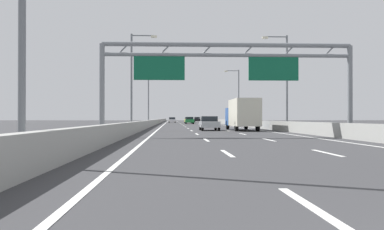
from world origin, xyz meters
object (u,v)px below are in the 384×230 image
at_px(black_car, 197,120).
at_px(sign_gantry, 225,65).
at_px(green_car, 190,120).
at_px(silver_car, 209,123).
at_px(streetlamp_right_far, 237,94).
at_px(box_truck, 242,114).
at_px(red_car, 205,120).
at_px(streetlamp_left_far, 150,94).
at_px(streetlamp_left_mid, 134,76).
at_px(yellow_car, 188,120).
at_px(streetlamp_right_mid, 285,76).
at_px(white_car, 172,120).

bearing_deg(black_car, sign_gantry, -92.28).
bearing_deg(green_car, silver_car, -90.00).
bearing_deg(streetlamp_right_far, box_truck, -97.88).
relative_size(green_car, red_car, 0.93).
distance_m(black_car, red_car, 29.89).
relative_size(streetlamp_left_far, streetlamp_right_far, 1.00).
xyz_separation_m(streetlamp_left_mid, box_truck, (10.88, 1.04, -3.71)).
bearing_deg(yellow_car, box_truck, -86.88).
xyz_separation_m(sign_gantry, streetlamp_left_mid, (-7.30, 13.26, 0.56)).
bearing_deg(black_car, streetlamp_right_mid, -87.28).
bearing_deg(box_truck, silver_car, 177.48).
relative_size(black_car, box_truck, 0.48).
distance_m(green_car, box_truck, 47.45).
height_order(sign_gantry, silver_car, sign_gantry).
height_order(streetlamp_right_far, silver_car, streetlamp_right_far).
distance_m(yellow_car, green_car, 11.29).
bearing_deg(streetlamp_left_far, streetlamp_right_far, 0.00).
distance_m(streetlamp_right_far, box_truck, 29.77).
bearing_deg(white_car, yellow_car, -68.36).
relative_size(streetlamp_right_mid, box_truck, 1.10).
height_order(streetlamp_left_mid, black_car, streetlamp_left_mid).
bearing_deg(streetlamp_right_mid, red_car, 94.20).
bearing_deg(red_car, streetlamp_left_mid, -102.19).
distance_m(streetlamp_right_far, yellow_car, 30.58).
bearing_deg(box_truck, streetlamp_left_mid, -174.57).
distance_m(streetlamp_right_mid, box_truck, 5.59).
xyz_separation_m(white_car, black_car, (7.24, 12.08, 0.04)).
bearing_deg(black_car, box_truck, -90.13).
distance_m(yellow_car, black_car, 22.07).
bearing_deg(streetlamp_left_mid, streetlamp_right_mid, 0.00).
relative_size(sign_gantry, black_car, 4.15).
relative_size(streetlamp_left_far, box_truck, 1.10).
height_order(green_car, box_truck, box_truck).
xyz_separation_m(streetlamp_right_far, red_car, (-3.79, 21.26, -4.68)).
xyz_separation_m(silver_car, box_truck, (3.37, -0.15, 0.96)).
height_order(silver_car, box_truck, box_truck).
bearing_deg(streetlamp_left_mid, red_car, 77.81).
bearing_deg(yellow_car, black_car, 81.18).
bearing_deg(white_car, streetlamp_right_mid, -80.90).
height_order(streetlamp_left_far, streetlamp_right_far, same).
relative_size(yellow_car, white_car, 0.97).
xyz_separation_m(red_car, silver_car, (-3.64, -50.38, 0.01)).
relative_size(streetlamp_left_far, black_car, 2.30).
xyz_separation_m(yellow_car, green_car, (-0.18, -11.29, 0.01)).
xyz_separation_m(white_car, silver_car, (3.68, -68.19, -0.02)).
height_order(streetlamp_right_far, white_car, streetlamp_right_far).
height_order(yellow_car, white_car, white_car).
height_order(streetlamp_left_far, yellow_car, streetlamp_left_far).
bearing_deg(streetlamp_right_far, black_car, 94.32).
relative_size(sign_gantry, streetlamp_left_far, 1.81).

